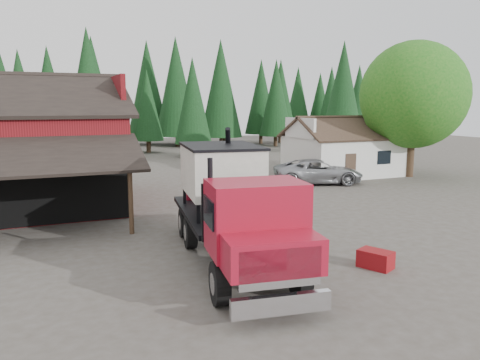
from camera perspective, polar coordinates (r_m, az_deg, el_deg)
name	(u,v)px	position (r m, az deg, el deg)	size (l,w,h in m)	color
ground	(271,232)	(20.50, 3.75, -6.33)	(120.00, 120.00, 0.00)	#474137
red_barn	(0,158)	(27.71, -27.24, 2.39)	(12.80, 13.63, 7.18)	maroon
farmhouse	(343,153)	(37.86, 12.48, 3.18)	(8.60, 6.42, 4.65)	silver
deciduous_tree	(414,99)	(37.89, 20.42, 9.25)	(8.00, 8.00, 10.20)	#382619
conifer_backdrop	(119,149)	(60.52, -14.56, 3.67)	(76.00, 16.00, 16.00)	black
near_pine_b	(193,101)	(49.90, -5.77, 9.59)	(3.96, 3.96, 10.40)	#382619
near_pine_c	(343,92)	(53.50, 12.44, 10.47)	(4.84, 4.84, 12.40)	#382619
near_pine_d	(89,86)	(51.88, -17.97, 10.84)	(5.28, 5.28, 13.40)	#382619
feed_truck	(232,202)	(16.14, -0.95, -2.66)	(4.21, 10.52, 4.62)	black
silver_car	(318,172)	(33.14, 9.50, 1.03)	(2.84, 6.15, 1.71)	#989A9F
equip_box	(376,259)	(16.68, 16.20, -9.25)	(0.70, 1.10, 0.60)	maroon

